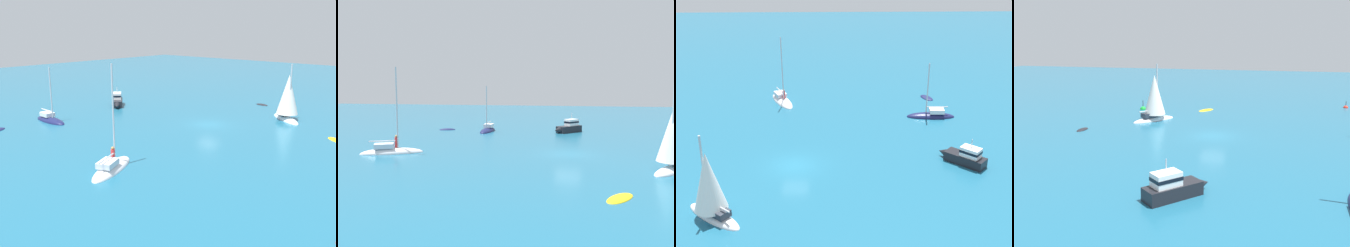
{
  "view_description": "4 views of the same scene",
  "coord_description": "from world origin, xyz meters",
  "views": [
    {
      "loc": [
        -35.76,
        -25.58,
        11.26
      ],
      "look_at": [
        -5.29,
        1.71,
        0.81
      ],
      "focal_mm": 40.94,
      "sensor_mm": 36.0,
      "label": 1
    },
    {
      "loc": [
        0.27,
        -35.58,
        6.78
      ],
      "look_at": [
        -7.3,
        6.09,
        2.2
      ],
      "focal_mm": 38.82,
      "sensor_mm": 36.0,
      "label": 2
    },
    {
      "loc": [
        39.63,
        3.81,
        21.59
      ],
      "look_at": [
        -5.72,
        4.82,
        1.83
      ],
      "focal_mm": 50.54,
      "sensor_mm": 36.0,
      "label": 3
    },
    {
      "loc": [
        -6.12,
        38.64,
        10.17
      ],
      "look_at": [
        2.8,
        2.11,
        1.63
      ],
      "focal_mm": 41.35,
      "sensor_mm": 36.0,
      "label": 4
    }
  ],
  "objects": [
    {
      "name": "ketch",
      "position": [
        -17.2,
        -2.84,
        0.13
      ],
      "size": [
        6.21,
        4.07,
        9.0
      ],
      "rotation": [
        0.0,
        0.0,
        0.43
      ],
      "color": "white",
      "rests_on": "ground"
    },
    {
      "name": "skiff",
      "position": [
        -18.03,
        15.91,
        0.0
      ],
      "size": [
        2.65,
        1.98,
        0.4
      ],
      "rotation": [
        0.0,
        0.0,
        3.53
      ],
      "color": "#191E4C",
      "rests_on": "ground"
    },
    {
      "name": "ground_plane",
      "position": [
        0.0,
        0.0,
        0.0
      ],
      "size": [
        160.0,
        160.0,
        0.0
      ],
      "primitive_type": "plane",
      "color": "#1E607F"
    },
    {
      "name": "yacht",
      "position": [
        8.22,
        -5.81,
        2.48
      ],
      "size": [
        4.81,
        5.47,
        7.37
      ],
      "rotation": [
        0.0,
        0.0,
        4.04
      ],
      "color": "white",
      "rests_on": "ground"
    },
    {
      "name": "sloop",
      "position": [
        -11.65,
        15.25,
        0.12
      ],
      "size": [
        1.85,
        5.68,
        7.1
      ],
      "rotation": [
        0.0,
        0.0,
        4.68
      ],
      "color": "#191E4C",
      "rests_on": "ground"
    },
    {
      "name": "cabin_cruiser",
      "position": [
        -0.11,
        16.2,
        0.73
      ],
      "size": [
        4.09,
        4.35,
        2.71
      ],
      "rotation": [
        0.0,
        0.0,
        3.98
      ],
      "color": "black",
      "rests_on": "ground"
    }
  ]
}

